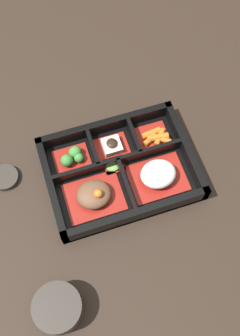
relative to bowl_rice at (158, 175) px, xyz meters
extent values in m
plane|color=black|center=(0.07, -0.04, -0.03)|extent=(3.00, 3.00, 0.00)
cube|color=black|center=(0.07, -0.04, -0.02)|extent=(0.31, 0.23, 0.01)
cube|color=black|center=(0.07, -0.15, -0.01)|extent=(0.31, 0.01, 0.04)
cube|color=black|center=(0.07, 0.06, -0.01)|extent=(0.31, 0.01, 0.04)
cube|color=black|center=(-0.08, -0.04, -0.01)|extent=(0.01, 0.23, 0.04)
cube|color=black|center=(0.21, -0.04, -0.01)|extent=(0.01, 0.23, 0.04)
cube|color=black|center=(0.07, -0.06, -0.01)|extent=(0.28, 0.01, 0.04)
cube|color=black|center=(0.02, -0.10, -0.01)|extent=(0.01, 0.08, 0.04)
cube|color=black|center=(0.11, -0.10, -0.01)|extent=(0.01, 0.08, 0.04)
cube|color=black|center=(0.07, 0.00, -0.01)|extent=(0.01, 0.11, 0.04)
cube|color=maroon|center=(0.00, 0.00, -0.02)|extent=(0.12, 0.09, 0.01)
ellipsoid|color=silver|center=(0.00, 0.00, 0.00)|extent=(0.07, 0.06, 0.04)
cube|color=maroon|center=(0.14, 0.00, -0.02)|extent=(0.12, 0.09, 0.01)
ellipsoid|color=brown|center=(0.14, 0.00, 0.00)|extent=(0.07, 0.06, 0.03)
sphere|color=#D1661E|center=(0.13, 0.01, 0.02)|extent=(0.02, 0.02, 0.02)
cube|color=maroon|center=(-0.03, -0.10, -0.02)|extent=(0.07, 0.06, 0.01)
cylinder|color=#D1661E|center=(-0.03, -0.09, -0.01)|extent=(0.05, 0.02, 0.02)
cylinder|color=#D1661E|center=(-0.02, -0.10, -0.01)|extent=(0.04, 0.02, 0.01)
cylinder|color=#D1661E|center=(-0.04, -0.08, -0.01)|extent=(0.04, 0.04, 0.01)
cylinder|color=#D1661E|center=(-0.01, -0.09, -0.01)|extent=(0.03, 0.03, 0.01)
cylinder|color=#D1661E|center=(-0.04, -0.09, -0.01)|extent=(0.04, 0.04, 0.01)
cube|color=maroon|center=(0.06, -0.10, -0.02)|extent=(0.07, 0.06, 0.01)
cube|color=beige|center=(0.06, -0.10, -0.01)|extent=(0.04, 0.04, 0.02)
ellipsoid|color=black|center=(0.06, -0.10, 0.01)|extent=(0.02, 0.02, 0.01)
cube|color=maroon|center=(0.16, -0.10, -0.02)|extent=(0.08, 0.06, 0.01)
sphere|color=#387A33|center=(0.15, -0.10, 0.00)|extent=(0.02, 0.02, 0.02)
sphere|color=#387A33|center=(0.15, -0.10, 0.00)|extent=(0.03, 0.03, 0.03)
sphere|color=#387A33|center=(0.14, -0.09, 0.00)|extent=(0.02, 0.02, 0.02)
sphere|color=#387A33|center=(0.17, -0.09, 0.00)|extent=(0.03, 0.03, 0.03)
cube|color=maroon|center=(0.08, -0.06, -0.02)|extent=(0.04, 0.04, 0.01)
cylinder|color=#75A84C|center=(0.08, -0.05, -0.01)|extent=(0.02, 0.02, 0.01)
cylinder|color=#75A84C|center=(0.08, -0.05, -0.01)|extent=(0.02, 0.02, 0.01)
cylinder|color=#2D2823|center=(0.26, 0.19, 0.00)|extent=(0.09, 0.09, 0.05)
cylinder|color=#597A38|center=(0.26, 0.19, 0.02)|extent=(0.07, 0.07, 0.01)
cylinder|color=#2D2823|center=(0.30, -0.10, -0.02)|extent=(0.06, 0.06, 0.01)
cylinder|color=black|center=(0.30, -0.10, -0.02)|extent=(0.04, 0.04, 0.00)
camera|label=1|loc=(0.17, 0.28, 0.73)|focal=42.00mm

